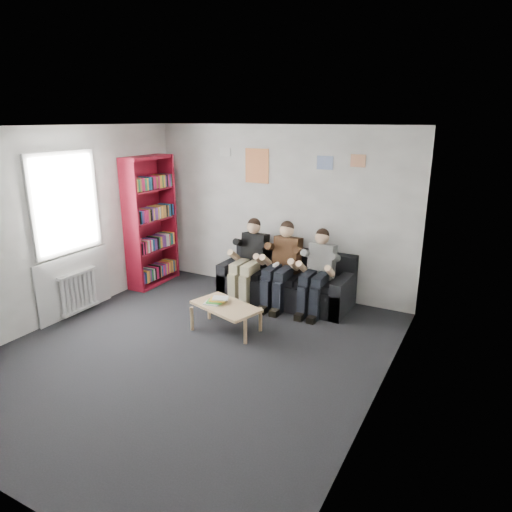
{
  "coord_description": "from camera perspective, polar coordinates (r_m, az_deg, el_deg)",
  "views": [
    {
      "loc": [
        3.1,
        -4.09,
        2.79
      ],
      "look_at": [
        0.22,
        1.3,
        0.94
      ],
      "focal_mm": 32.0,
      "sensor_mm": 36.0,
      "label": 1
    }
  ],
  "objects": [
    {
      "name": "person_middle",
      "position": [
        6.95,
        3.22,
        -1.17
      ],
      "size": [
        0.41,
        0.87,
        1.3
      ],
      "rotation": [
        0.0,
        0.0,
        -0.02
      ],
      "color": "#54351C",
      "rests_on": "sofa"
    },
    {
      "name": "person_left",
      "position": [
        7.2,
        -0.91,
        -0.54
      ],
      "size": [
        0.4,
        0.85,
        1.28
      ],
      "rotation": [
        0.0,
        0.0,
        0.0
      ],
      "color": "black",
      "rests_on": "sofa"
    },
    {
      "name": "game_cases",
      "position": [
        6.26,
        -4.97,
        -5.59
      ],
      "size": [
        0.28,
        0.26,
        0.07
      ],
      "rotation": [
        0.0,
        0.0,
        0.18
      ],
      "color": "white",
      "rests_on": "coffee_table"
    },
    {
      "name": "poster_large",
      "position": [
        7.49,
        0.12,
        11.2
      ],
      "size": [
        0.42,
        0.01,
        0.55
      ],
      "primitive_type": "cube",
      "color": "gold",
      "rests_on": "room_shell"
    },
    {
      "name": "poster_sign",
      "position": [
        7.77,
        -3.89,
        12.84
      ],
      "size": [
        0.2,
        0.01,
        0.14
      ],
      "primitive_type": "cube",
      "color": "white",
      "rests_on": "room_shell"
    },
    {
      "name": "room_shell",
      "position": [
        5.33,
        -8.68,
        1.01
      ],
      "size": [
        5.0,
        5.0,
        5.0
      ],
      "color": "black",
      "rests_on": "ground"
    },
    {
      "name": "poster_pink",
      "position": [
        6.86,
        12.64,
        11.54
      ],
      "size": [
        0.22,
        0.01,
        0.18
      ],
      "primitive_type": "cube",
      "color": "#D34188",
      "rests_on": "room_shell"
    },
    {
      "name": "bookshelf",
      "position": [
        7.98,
        -12.98,
        4.21
      ],
      "size": [
        0.33,
        0.99,
        2.2
      ],
      "rotation": [
        0.0,
        0.0,
        0.04
      ],
      "color": "maroon",
      "rests_on": "ground"
    },
    {
      "name": "poster_blue",
      "position": [
        7.02,
        8.61,
        11.45
      ],
      "size": [
        0.25,
        0.01,
        0.2
      ],
      "primitive_type": "cube",
      "color": "#3D74D2",
      "rests_on": "room_shell"
    },
    {
      "name": "sofa",
      "position": [
        7.24,
        3.82,
        -3.41
      ],
      "size": [
        2.05,
        0.84,
        0.79
      ],
      "color": "black",
      "rests_on": "ground"
    },
    {
      "name": "person_right",
      "position": [
        6.76,
        7.63,
        -2.02
      ],
      "size": [
        0.38,
        0.81,
        1.24
      ],
      "rotation": [
        0.0,
        0.0,
        -0.03
      ],
      "color": "white",
      "rests_on": "sofa"
    },
    {
      "name": "window",
      "position": [
        7.06,
        -22.24,
        1.15
      ],
      "size": [
        0.05,
        1.3,
        2.36
      ],
      "color": "white",
      "rests_on": "room_shell"
    },
    {
      "name": "radiator",
      "position": [
        7.2,
        -21.27,
        -4.13
      ],
      "size": [
        0.1,
        0.64,
        0.6
      ],
      "color": "white",
      "rests_on": "ground"
    },
    {
      "name": "coffee_table",
      "position": [
        6.21,
        -3.79,
        -6.53
      ],
      "size": [
        0.93,
        0.51,
        0.37
      ],
      "rotation": [
        0.0,
        0.0,
        -0.3
      ],
      "color": "tan",
      "rests_on": "ground"
    }
  ]
}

